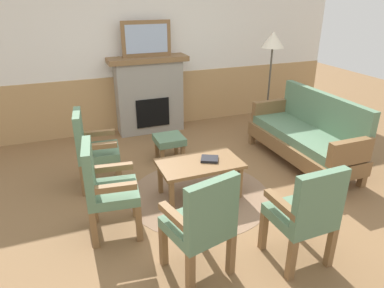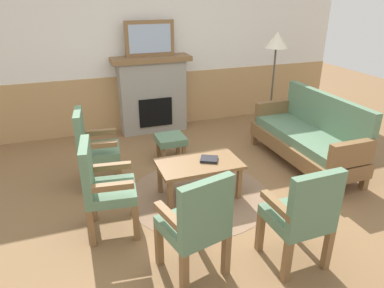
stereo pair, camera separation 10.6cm
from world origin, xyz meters
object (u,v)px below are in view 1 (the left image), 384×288
Objects in this scene: fireplace at (149,94)px; coffee_table at (200,166)px; couch at (306,136)px; book_on_table at (210,159)px; floor_lamp_by_couch at (273,46)px; footstool at (169,141)px; armchair_near_fireplace at (92,146)px; framed_picture at (146,39)px; armchair_by_window_left at (105,186)px; armchair_front_left at (306,212)px; armchair_front_center at (202,222)px.

fireplace reaches higher than coffee_table.
book_on_table is (-1.60, -0.28, 0.06)m from couch.
floor_lamp_by_couch is (1.74, 1.50, 1.00)m from book_on_table.
fireplace is 3.25× the size of footstool.
book_on_table is at bearing -28.46° from armchair_near_fireplace.
book_on_table is (0.11, -2.28, -1.10)m from framed_picture.
floor_lamp_by_couch is (2.99, 0.82, 0.91)m from armchair_near_fireplace.
book_on_table is at bearing -170.02° from couch.
armchair_by_window_left is (0.01, -1.00, 0.00)m from armchair_near_fireplace.
armchair_near_fireplace is 0.58× the size of floor_lamp_by_couch.
couch is at bearing 51.68° from armchair_front_left.
footstool is 2.49m from armchair_front_left.
armchair_front_center is at bearing -111.58° from coffee_table.
coffee_table reaches higher than footstool.
book_on_table is 1.43m from armchair_near_fireplace.
armchair_front_center is (-0.48, -3.47, -0.11)m from fireplace.
coffee_table is at bearing 106.68° from armchair_front_left.
footstool is (-0.03, 1.06, -0.10)m from coffee_table.
book_on_table is 0.50× the size of footstool.
coffee_table is at bearing -90.41° from framed_picture.
floor_lamp_by_couch is at bearing 13.31° from footstool.
coffee_table is at bearing -141.01° from floor_lamp_by_couch.
floor_lamp_by_couch is at bearing 31.42° from armchair_by_window_left.
armchair_front_left is at bearing -78.44° from book_on_table.
armchair_front_left is at bearing -73.32° from coffee_table.
couch is 1.84× the size of armchair_front_center.
fireplace is at bearing 89.59° from coffee_table.
armchair_front_left is (0.28, -1.38, 0.08)m from book_on_table.
couch is 2.91m from armchair_by_window_left.
armchair_front_left is (0.40, -3.66, -1.02)m from framed_picture.
couch is 1.93m from footstool.
fireplace is 0.72× the size of couch.
armchair_front_left is at bearing -12.30° from armchair_front_center.
armchair_near_fireplace is at bearing -164.65° from floor_lamp_by_couch.
couch is 1.62m from floor_lamp_by_couch.
fireplace is 1.35× the size of coffee_table.
coffee_table is at bearing 68.42° from armchair_front_center.
footstool is (-0.05, -1.22, -0.37)m from fireplace.
armchair_by_window_left is at bearing -168.03° from couch.
floor_lamp_by_couch is (1.85, -0.78, -0.11)m from framed_picture.
armchair_near_fireplace is at bearing 172.05° from couch.
book_on_table is (0.13, 0.01, 0.07)m from coffee_table.
floor_lamp_by_couch is at bearing 15.35° from armchair_near_fireplace.
framed_picture is 2.53m from book_on_table.
armchair_front_center reaches higher than book_on_table.
fireplace is 2.84m from armchair_by_window_left.
armchair_front_center is (-0.88, 0.19, 0.00)m from armchair_front_left.
armchair_by_window_left is (-1.14, -2.60, -1.02)m from framed_picture.
framed_picture reaches higher than armchair_by_window_left.
armchair_front_center is (0.66, -1.87, 0.00)m from armchair_near_fireplace.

